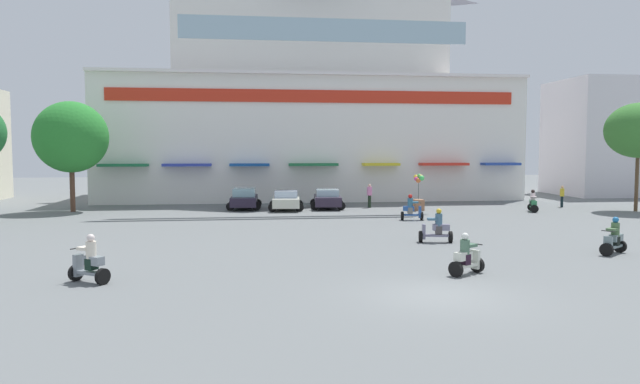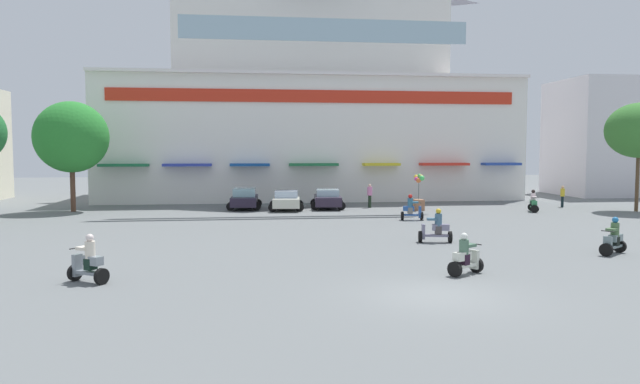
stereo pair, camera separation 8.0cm
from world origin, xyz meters
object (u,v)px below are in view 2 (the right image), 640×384
at_px(parked_car_2, 327,199).
at_px(pedestrian_1, 563,195).
at_px(plaza_tree_1, 639,130).
at_px(balloon_vendor_cart, 419,195).
at_px(plaza_tree_2, 71,137).
at_px(scooter_rider_2, 614,239).
at_px(parked_car_0, 245,199).
at_px(parked_car_1, 286,200).
at_px(pedestrian_0, 370,194).
at_px(scooter_rider_5, 412,210).
at_px(scooter_rider_0, 88,262).
at_px(scooter_rider_4, 533,203).
at_px(scooter_rider_3, 465,257).
at_px(scooter_rider_6, 436,229).

bearing_deg(parked_car_2, pedestrian_1, -3.99).
xyz_separation_m(plaza_tree_1, balloon_vendor_cart, (-14.57, 2.53, -4.43)).
distance_m(plaza_tree_2, scooter_rider_2, 33.34).
bearing_deg(scooter_rider_2, parked_car_0, 126.44).
relative_size(parked_car_1, pedestrian_0, 2.31).
bearing_deg(plaza_tree_2, scooter_rider_5, -19.55).
distance_m(parked_car_1, pedestrian_0, 6.22).
distance_m(scooter_rider_0, scooter_rider_2, 19.84).
distance_m(plaza_tree_2, balloon_vendor_cart, 24.05).
bearing_deg(parked_car_2, parked_car_0, 176.79).
bearing_deg(pedestrian_1, parked_car_2, 176.01).
bearing_deg(parked_car_1, scooter_rider_5, -44.30).
relative_size(parked_car_2, scooter_rider_2, 2.73).
xyz_separation_m(scooter_rider_2, scooter_rider_4, (4.62, 15.82, -0.00)).
distance_m(scooter_rider_2, scooter_rider_3, 7.94).
xyz_separation_m(parked_car_1, scooter_rider_0, (-7.71, -21.73, -0.04)).
height_order(scooter_rider_4, pedestrian_1, pedestrian_1).
bearing_deg(parked_car_0, parked_car_2, -3.21).
distance_m(parked_car_1, scooter_rider_6, 16.30).
bearing_deg(balloon_vendor_cart, scooter_rider_3, -102.33).
bearing_deg(scooter_rider_4, parked_car_2, 163.74).
bearing_deg(scooter_rider_5, plaza_tree_2, 160.45).
xyz_separation_m(parked_car_1, scooter_rider_2, (11.95, -19.06, -0.08)).
xyz_separation_m(scooter_rider_3, scooter_rider_6, (1.21, 6.83, 0.04)).
relative_size(plaza_tree_1, parked_car_0, 1.86).
xyz_separation_m(plaza_tree_2, parked_car_0, (11.59, 0.28, -4.31)).
bearing_deg(plaza_tree_1, parked_car_0, 169.64).
height_order(parked_car_1, pedestrian_0, pedestrian_0).
xyz_separation_m(scooter_rider_0, scooter_rider_6, (13.53, 6.50, -0.02)).
bearing_deg(scooter_rider_2, scooter_rider_5, 111.91).
distance_m(scooter_rider_3, balloon_vendor_cart, 21.26).
relative_size(plaza_tree_2, scooter_rider_4, 4.96).
xyz_separation_m(plaza_tree_1, parked_car_2, (-20.71, 4.54, -4.80)).
height_order(scooter_rider_0, scooter_rider_3, scooter_rider_0).
bearing_deg(plaza_tree_1, parked_car_1, 170.86).
xyz_separation_m(scooter_rider_0, balloon_vendor_cart, (16.85, 20.44, 0.43)).
relative_size(scooter_rider_4, balloon_vendor_cart, 0.59).
bearing_deg(plaza_tree_2, plaza_tree_1, -6.84).
bearing_deg(scooter_rider_3, scooter_rider_6, 79.93).
bearing_deg(scooter_rider_4, pedestrian_0, 158.17).
distance_m(parked_car_2, scooter_rider_3, 22.83).
height_order(plaza_tree_1, scooter_rider_0, plaza_tree_1).
height_order(scooter_rider_0, scooter_rider_2, scooter_rider_0).
height_order(parked_car_1, scooter_rider_2, scooter_rider_2).
relative_size(scooter_rider_6, balloon_vendor_cart, 0.62).
xyz_separation_m(parked_car_2, scooter_rider_0, (-10.72, -22.45, -0.05)).
height_order(plaza_tree_2, pedestrian_1, plaza_tree_2).
height_order(scooter_rider_3, pedestrian_0, pedestrian_0).
xyz_separation_m(plaza_tree_1, scooter_rider_2, (-11.77, -15.24, -4.90)).
xyz_separation_m(scooter_rider_6, pedestrian_0, (0.32, 16.17, 0.35)).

